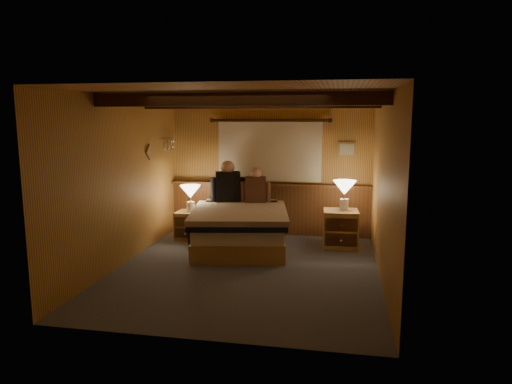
% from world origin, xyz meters
% --- Properties ---
extents(floor, '(4.20, 4.20, 0.00)m').
position_xyz_m(floor, '(0.00, 0.00, 0.00)').
color(floor, '#4A4D57').
rests_on(floor, ground).
extents(ceiling, '(4.20, 4.20, 0.00)m').
position_xyz_m(ceiling, '(0.00, 0.00, 2.40)').
color(ceiling, tan).
rests_on(ceiling, wall_back).
extents(wall_back, '(3.60, 0.00, 3.60)m').
position_xyz_m(wall_back, '(0.00, 2.10, 1.20)').
color(wall_back, gold).
rests_on(wall_back, floor).
extents(wall_left, '(0.00, 4.20, 4.20)m').
position_xyz_m(wall_left, '(-1.80, 0.00, 1.20)').
color(wall_left, gold).
rests_on(wall_left, floor).
extents(wall_right, '(0.00, 4.20, 4.20)m').
position_xyz_m(wall_right, '(1.80, 0.00, 1.20)').
color(wall_right, gold).
rests_on(wall_right, floor).
extents(wall_front, '(3.60, 0.00, 3.60)m').
position_xyz_m(wall_front, '(0.00, -2.10, 1.20)').
color(wall_front, gold).
rests_on(wall_front, floor).
extents(wainscot, '(3.60, 0.23, 0.94)m').
position_xyz_m(wainscot, '(0.00, 2.04, 0.49)').
color(wainscot, brown).
rests_on(wainscot, wall_back).
extents(curtain_window, '(2.18, 0.09, 1.11)m').
position_xyz_m(curtain_window, '(0.00, 2.03, 1.52)').
color(curtain_window, '#402610').
rests_on(curtain_window, wall_back).
extents(ceiling_beams, '(3.60, 1.65, 0.16)m').
position_xyz_m(ceiling_beams, '(0.00, 0.15, 2.31)').
color(ceiling_beams, '#402610').
rests_on(ceiling_beams, ceiling).
extents(coat_rail, '(0.05, 0.55, 0.24)m').
position_xyz_m(coat_rail, '(-1.72, 1.58, 1.67)').
color(coat_rail, silver).
rests_on(coat_rail, wall_left).
extents(framed_print, '(0.30, 0.04, 0.25)m').
position_xyz_m(framed_print, '(1.35, 2.08, 1.55)').
color(framed_print, '#A57F52').
rests_on(framed_print, wall_back).
extents(bed, '(1.76, 2.12, 0.65)m').
position_xyz_m(bed, '(-0.33, 1.04, 0.34)').
color(bed, tan).
rests_on(bed, floor).
extents(nightstand_left, '(0.46, 0.42, 0.48)m').
position_xyz_m(nightstand_left, '(-1.31, 1.41, 0.24)').
color(nightstand_left, tan).
rests_on(nightstand_left, floor).
extents(nightstand_right, '(0.58, 0.53, 0.61)m').
position_xyz_m(nightstand_right, '(1.28, 1.38, 0.30)').
color(nightstand_right, tan).
rests_on(nightstand_right, floor).
extents(lamp_left, '(0.35, 0.35, 0.46)m').
position_xyz_m(lamp_left, '(-1.28, 1.42, 0.81)').
color(lamp_left, white).
rests_on(lamp_left, nightstand_left).
extents(lamp_right, '(0.37, 0.37, 0.49)m').
position_xyz_m(lamp_right, '(1.32, 1.41, 0.95)').
color(lamp_right, white).
rests_on(lamp_right, nightstand_right).
extents(person_left, '(0.59, 0.35, 0.74)m').
position_xyz_m(person_left, '(-0.67, 1.64, 0.95)').
color(person_left, black).
rests_on(person_left, bed).
extents(person_right, '(0.52, 0.26, 0.63)m').
position_xyz_m(person_right, '(-0.19, 1.67, 0.90)').
color(person_right, '#4D2E1E').
rests_on(person_right, bed).
extents(duffel_bag, '(0.60, 0.43, 0.39)m').
position_xyz_m(duffel_bag, '(-0.95, 1.18, 0.17)').
color(duffel_bag, black).
rests_on(duffel_bag, floor).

